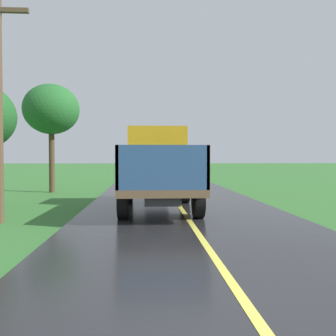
{
  "coord_description": "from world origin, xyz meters",
  "views": [
    {
      "loc": [
        -1.15,
        -3.08,
        1.79
      ],
      "look_at": [
        -0.39,
        9.58,
        1.4
      ],
      "focal_mm": 38.65,
      "sensor_mm": 36.0,
      "label": 1
    }
  ],
  "objects": [
    {
      "name": "roadside_tree_mid_right",
      "position": [
        -5.92,
        15.48,
        4.16
      ],
      "size": [
        2.79,
        2.79,
        5.44
      ],
      "color": "#4C3823",
      "rests_on": "ground"
    },
    {
      "name": "banana_truck_near",
      "position": [
        -0.73,
        9.43,
        1.48
      ],
      "size": [
        2.38,
        5.82,
        2.8
      ],
      "color": "#2D2D30",
      "rests_on": "road_surface"
    }
  ]
}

